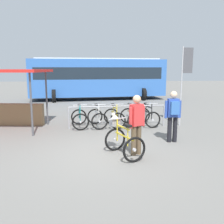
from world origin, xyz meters
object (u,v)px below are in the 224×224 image
at_px(bus_distant, 98,76).
at_px(racked_bike_yellow, 114,117).
at_px(racked_bike_black, 148,117).
at_px(banner_flag, 185,71).
at_px(racked_bike_white, 97,118).
at_px(market_stall, 9,93).
at_px(racked_bike_teal, 80,118).
at_px(featured_bicycle, 122,137).
at_px(person_with_featured_bike, 137,122).
at_px(racked_bike_orange, 131,117).
at_px(pedestrian_with_backpack, 173,113).

bearing_deg(bus_distant, racked_bike_yellow, -87.22).
distance_m(racked_bike_black, banner_flag, 2.37).
bearing_deg(racked_bike_black, bus_distant, 101.47).
distance_m(racked_bike_white, market_stall, 3.59).
height_order(racked_bike_teal, featured_bicycle, featured_bicycle).
bearing_deg(featured_bicycle, racked_bike_teal, 111.53).
relative_size(racked_bike_black, person_with_featured_bike, 0.73).
height_order(bus_distant, market_stall, bus_distant).
height_order(racked_bike_white, bus_distant, bus_distant).
distance_m(featured_bicycle, person_with_featured_bike, 0.58).
bearing_deg(bus_distant, featured_bicycle, -88.40).
distance_m(racked_bike_yellow, banner_flag, 3.41).
bearing_deg(racked_bike_white, market_stall, 176.86).
relative_size(racked_bike_black, market_stall, 0.36).
distance_m(racked_bike_white, racked_bike_orange, 1.40).
bearing_deg(banner_flag, bus_distant, 109.75).
bearing_deg(racked_bike_black, banner_flag, -4.81).
height_order(racked_bike_yellow, banner_flag, banner_flag).
bearing_deg(racked_bike_orange, banner_flag, -2.14).
bearing_deg(bus_distant, racked_bike_black, -78.53).
xyz_separation_m(racked_bike_orange, banner_flag, (2.16, -0.08, 1.86)).
bearing_deg(banner_flag, pedestrian_with_backpack, -117.57).
xyz_separation_m(racked_bike_yellow, racked_bike_black, (1.40, 0.08, 0.00)).
distance_m(racked_bike_teal, bus_distant, 9.40).
bearing_deg(racked_bike_teal, market_stall, 175.17).
relative_size(racked_bike_orange, person_with_featured_bike, 0.73).
bearing_deg(banner_flag, racked_bike_white, -179.93).
relative_size(racked_bike_teal, racked_bike_white, 0.99).
bearing_deg(featured_bicycle, racked_bike_white, 100.23).
distance_m(racked_bike_teal, racked_bike_yellow, 1.40).
bearing_deg(market_stall, bus_distant, 67.77).
height_order(racked_bike_black, banner_flag, banner_flag).
relative_size(racked_bike_orange, banner_flag, 0.37).
xyz_separation_m(racked_bike_teal, racked_bike_yellow, (1.40, 0.08, 0.00)).
bearing_deg(racked_bike_yellow, bus_distant, 92.78).
bearing_deg(person_with_featured_bike, racked_bike_orange, 83.36).
relative_size(racked_bike_orange, featured_bicycle, 0.95).
relative_size(racked_bike_yellow, bus_distant, 0.12).
bearing_deg(racked_bike_black, featured_bicycle, -113.26).
relative_size(racked_bike_black, featured_bicycle, 0.95).
bearing_deg(pedestrian_with_backpack, bus_distant, 100.36).
height_order(pedestrian_with_backpack, bus_distant, bus_distant).
height_order(racked_bike_orange, bus_distant, bus_distant).
xyz_separation_m(racked_bike_teal, market_stall, (-2.73, 0.23, 1.03)).
xyz_separation_m(racked_bike_white, banner_flag, (3.56, 0.00, 1.86)).
height_order(racked_bike_black, featured_bicycle, featured_bicycle).
distance_m(racked_bike_black, person_with_featured_bike, 3.71).
relative_size(racked_bike_black, banner_flag, 0.37).
height_order(featured_bicycle, person_with_featured_bike, person_with_featured_bike).
bearing_deg(racked_bike_yellow, market_stall, 177.97).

